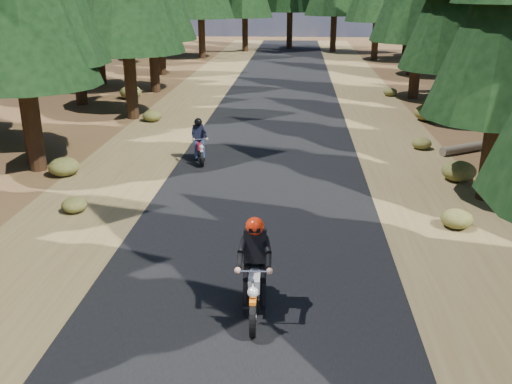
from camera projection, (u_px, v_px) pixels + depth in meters
The scene contains 8 objects.
ground at pixel (251, 266), 11.80m from camera, with size 120.00×120.00×0.00m, color #4D321B.
road at pixel (265, 187), 16.49m from camera, with size 6.00×100.00×0.01m, color black.
shoulder_l at pixel (109, 183), 16.80m from camera, with size 3.20×100.00×0.01m, color brown.
shoulder_r at pixel (426, 191), 16.18m from camera, with size 3.20×100.00×0.01m, color brown.
log_near at pixel (498, 143), 20.66m from camera, with size 0.32×0.32×5.42m, color #4C4233.
understory_shrubs at pixel (293, 153), 18.88m from camera, with size 15.52×31.58×0.71m.
rider_lead at pixel (255, 284), 9.86m from camera, with size 0.66×2.00×1.76m.
rider_follow at pixel (199, 148), 18.71m from camera, with size 0.91×1.69×1.44m.
Camera 1 is at (0.87, -10.56, 5.42)m, focal length 40.00 mm.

